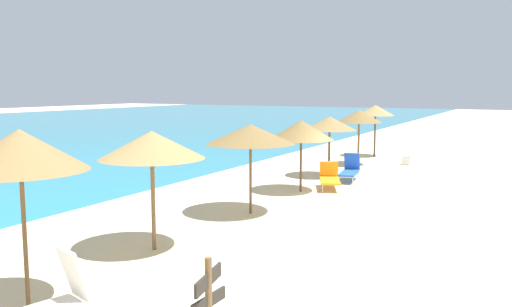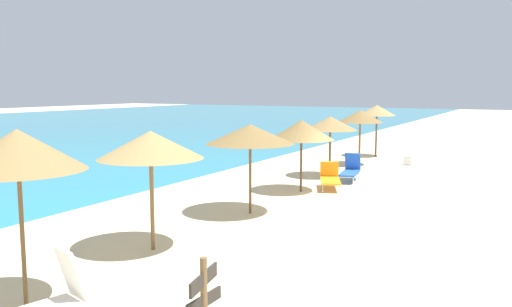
{
  "view_description": "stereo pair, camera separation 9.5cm",
  "coord_description": "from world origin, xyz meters",
  "px_view_note": "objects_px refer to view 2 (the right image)",
  "views": [
    {
      "loc": [
        -16.34,
        -5.11,
        3.66
      ],
      "look_at": [
        -1.6,
        2.76,
        1.57
      ],
      "focal_mm": 36.83,
      "sensor_mm": 36.0,
      "label": 1
    },
    {
      "loc": [
        -16.29,
        -5.19,
        3.66
      ],
      "look_at": [
        -1.6,
        2.76,
        1.57
      ],
      "focal_mm": 36.83,
      "sensor_mm": 36.0,
      "label": 2
    }
  ],
  "objects_px": {
    "beach_umbrella_4": "(330,123)",
    "beach_umbrella_0": "(18,150)",
    "beach_umbrella_2": "(250,134)",
    "lounge_chair_2": "(330,178)",
    "beach_umbrella_1": "(151,145)",
    "cooler_box": "(410,160)",
    "beach_umbrella_6": "(377,111)",
    "lounge_chair_0": "(49,297)",
    "beach_umbrella_5": "(360,116)",
    "beach_umbrella_3": "(301,130)",
    "lounge_chair_1": "(350,170)",
    "wooden_signpost": "(204,306)"
  },
  "relations": [
    {
      "from": "beach_umbrella_0",
      "to": "wooden_signpost",
      "type": "xyz_separation_m",
      "value": [
        -0.34,
        -3.82,
        -1.71
      ]
    },
    {
      "from": "beach_umbrella_0",
      "to": "beach_umbrella_1",
      "type": "height_order",
      "value": "beach_umbrella_0"
    },
    {
      "from": "lounge_chair_1",
      "to": "cooler_box",
      "type": "distance_m",
      "value": 5.65
    },
    {
      "from": "wooden_signpost",
      "to": "lounge_chair_2",
      "type": "bearing_deg",
      "value": 1.62
    },
    {
      "from": "beach_umbrella_0",
      "to": "beach_umbrella_2",
      "type": "distance_m",
      "value": 7.61
    },
    {
      "from": "beach_umbrella_4",
      "to": "lounge_chair_1",
      "type": "relative_size",
      "value": 1.42
    },
    {
      "from": "beach_umbrella_1",
      "to": "lounge_chair_2",
      "type": "distance_m",
      "value": 9.05
    },
    {
      "from": "beach_umbrella_5",
      "to": "lounge_chair_2",
      "type": "relative_size",
      "value": 1.53
    },
    {
      "from": "beach_umbrella_3",
      "to": "beach_umbrella_5",
      "type": "height_order",
      "value": "beach_umbrella_5"
    },
    {
      "from": "beach_umbrella_1",
      "to": "beach_umbrella_6",
      "type": "height_order",
      "value": "beach_umbrella_6"
    },
    {
      "from": "beach_umbrella_0",
      "to": "beach_umbrella_4",
      "type": "height_order",
      "value": "beach_umbrella_0"
    },
    {
      "from": "beach_umbrella_2",
      "to": "lounge_chair_2",
      "type": "bearing_deg",
      "value": -8.6
    },
    {
      "from": "beach_umbrella_6",
      "to": "cooler_box",
      "type": "bearing_deg",
      "value": -135.39
    },
    {
      "from": "beach_umbrella_3",
      "to": "beach_umbrella_0",
      "type": "bearing_deg",
      "value": 179.67
    },
    {
      "from": "beach_umbrella_1",
      "to": "lounge_chair_1",
      "type": "relative_size",
      "value": 1.55
    },
    {
      "from": "beach_umbrella_6",
      "to": "lounge_chair_2",
      "type": "relative_size",
      "value": 1.6
    },
    {
      "from": "beach_umbrella_3",
      "to": "beach_umbrella_4",
      "type": "relative_size",
      "value": 1.02
    },
    {
      "from": "beach_umbrella_3",
      "to": "wooden_signpost",
      "type": "distance_m",
      "value": 12.31
    },
    {
      "from": "lounge_chair_0",
      "to": "wooden_signpost",
      "type": "relative_size",
      "value": 0.93
    },
    {
      "from": "beach_umbrella_5",
      "to": "lounge_chair_1",
      "type": "distance_m",
      "value": 4.85
    },
    {
      "from": "beach_umbrella_0",
      "to": "beach_umbrella_3",
      "type": "height_order",
      "value": "beach_umbrella_0"
    },
    {
      "from": "beach_umbrella_2",
      "to": "cooler_box",
      "type": "bearing_deg",
      "value": -9.11
    },
    {
      "from": "beach_umbrella_3",
      "to": "lounge_chair_0",
      "type": "distance_m",
      "value": 11.79
    },
    {
      "from": "beach_umbrella_4",
      "to": "lounge_chair_2",
      "type": "distance_m",
      "value": 3.23
    },
    {
      "from": "cooler_box",
      "to": "lounge_chair_2",
      "type": "bearing_deg",
      "value": 170.57
    },
    {
      "from": "beach_umbrella_0",
      "to": "beach_umbrella_3",
      "type": "distance_m",
      "value": 11.33
    },
    {
      "from": "beach_umbrella_6",
      "to": "beach_umbrella_0",
      "type": "bearing_deg",
      "value": -179.32
    },
    {
      "from": "beach_umbrella_3",
      "to": "lounge_chair_1",
      "type": "distance_m",
      "value": 3.52
    },
    {
      "from": "beach_umbrella_2",
      "to": "beach_umbrella_5",
      "type": "distance_m",
      "value": 11.01
    },
    {
      "from": "beach_umbrella_2",
      "to": "beach_umbrella_6",
      "type": "bearing_deg",
      "value": 1.33
    },
    {
      "from": "lounge_chair_0",
      "to": "lounge_chair_1",
      "type": "xyz_separation_m",
      "value": [
        14.56,
        0.04,
        -0.04
      ]
    },
    {
      "from": "beach_umbrella_4",
      "to": "lounge_chair_2",
      "type": "height_order",
      "value": "beach_umbrella_4"
    },
    {
      "from": "beach_umbrella_6",
      "to": "lounge_chair_0",
      "type": "xyz_separation_m",
      "value": [
        -22.41,
        -1.21,
        -1.99
      ]
    },
    {
      "from": "lounge_chair_1",
      "to": "wooden_signpost",
      "type": "relative_size",
      "value": 1.11
    },
    {
      "from": "beach_umbrella_5",
      "to": "cooler_box",
      "type": "xyz_separation_m",
      "value": [
        1.17,
        -2.11,
        -2.11
      ]
    },
    {
      "from": "beach_umbrella_4",
      "to": "lounge_chair_1",
      "type": "xyz_separation_m",
      "value": [
        -0.56,
        -1.08,
        -1.77
      ]
    },
    {
      "from": "beach_umbrella_4",
      "to": "beach_umbrella_0",
      "type": "bearing_deg",
      "value": -179.38
    },
    {
      "from": "beach_umbrella_0",
      "to": "lounge_chair_2",
      "type": "relative_size",
      "value": 1.75
    },
    {
      "from": "beach_umbrella_2",
      "to": "beach_umbrella_6",
      "type": "distance_m",
      "value": 14.51
    },
    {
      "from": "beach_umbrella_4",
      "to": "cooler_box",
      "type": "height_order",
      "value": "beach_umbrella_4"
    },
    {
      "from": "beach_umbrella_5",
      "to": "beach_umbrella_0",
      "type": "bearing_deg",
      "value": -179.75
    },
    {
      "from": "beach_umbrella_4",
      "to": "beach_umbrella_6",
      "type": "bearing_deg",
      "value": 0.78
    },
    {
      "from": "lounge_chair_1",
      "to": "beach_umbrella_2",
      "type": "bearing_deg",
      "value": 73.9
    },
    {
      "from": "beach_umbrella_1",
      "to": "beach_umbrella_3",
      "type": "relative_size",
      "value": 1.07
    },
    {
      "from": "beach_umbrella_6",
      "to": "beach_umbrella_5",
      "type": "bearing_deg",
      "value": -177.07
    },
    {
      "from": "wooden_signpost",
      "to": "cooler_box",
      "type": "distance_m",
      "value": 20.22
    },
    {
      "from": "beach_umbrella_4",
      "to": "lounge_chair_2",
      "type": "bearing_deg",
      "value": -159.21
    },
    {
      "from": "lounge_chair_2",
      "to": "cooler_box",
      "type": "distance_m",
      "value": 7.58
    },
    {
      "from": "cooler_box",
      "to": "beach_umbrella_0",
      "type": "bearing_deg",
      "value": 174.14
    },
    {
      "from": "beach_umbrella_1",
      "to": "wooden_signpost",
      "type": "distance_m",
      "value": 5.77
    }
  ]
}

